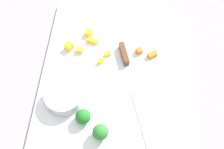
% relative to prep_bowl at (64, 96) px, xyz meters
% --- Properties ---
extents(ground_plane, '(4.00, 4.00, 0.00)m').
position_rel_prep_bowl_xyz_m(ground_plane, '(0.07, -0.12, -0.03)').
color(ground_plane, gray).
extents(cutting_board, '(0.52, 0.38, 0.01)m').
position_rel_prep_bowl_xyz_m(cutting_board, '(0.07, -0.12, -0.02)').
color(cutting_board, white).
rests_on(cutting_board, ground_plane).
extents(prep_bowl, '(0.10, 0.10, 0.03)m').
position_rel_prep_bowl_xyz_m(prep_bowl, '(0.00, 0.00, 0.00)').
color(prep_bowl, '#B7B6BF').
rests_on(prep_bowl, cutting_board).
extents(chef_knife, '(0.30, 0.10, 0.02)m').
position_rel_prep_bowl_xyz_m(chef_knife, '(0.09, -0.16, -0.01)').
color(chef_knife, silver).
rests_on(chef_knife, cutting_board).
extents(carrot_dice_0, '(0.02, 0.02, 0.02)m').
position_rel_prep_bowl_xyz_m(carrot_dice_0, '(0.16, -0.19, -0.01)').
color(carrot_dice_0, orange).
rests_on(carrot_dice_0, cutting_board).
extents(carrot_dice_1, '(0.02, 0.02, 0.01)m').
position_rel_prep_bowl_xyz_m(carrot_dice_1, '(0.14, -0.22, -0.01)').
color(carrot_dice_1, orange).
rests_on(carrot_dice_1, cutting_board).
extents(carrot_dice_2, '(0.02, 0.02, 0.01)m').
position_rel_prep_bowl_xyz_m(carrot_dice_2, '(0.15, -0.23, -0.01)').
color(carrot_dice_2, orange).
rests_on(carrot_dice_2, cutting_board).
extents(pepper_dice_0, '(0.02, 0.02, 0.01)m').
position_rel_prep_bowl_xyz_m(pepper_dice_0, '(0.12, -0.08, -0.01)').
color(pepper_dice_0, yellow).
rests_on(pepper_dice_0, cutting_board).
extents(pepper_dice_1, '(0.02, 0.02, 0.02)m').
position_rel_prep_bowl_xyz_m(pepper_dice_1, '(0.21, -0.04, -0.01)').
color(pepper_dice_1, yellow).
rests_on(pepper_dice_1, cutting_board).
extents(pepper_dice_2, '(0.02, 0.02, 0.01)m').
position_rel_prep_bowl_xyz_m(pepper_dice_2, '(0.19, -0.05, -0.01)').
color(pepper_dice_2, yellow).
rests_on(pepper_dice_2, cutting_board).
extents(pepper_dice_3, '(0.02, 0.02, 0.01)m').
position_rel_prep_bowl_xyz_m(pepper_dice_3, '(0.15, -0.02, -0.01)').
color(pepper_dice_3, yellow).
rests_on(pepper_dice_3, cutting_board).
extents(pepper_dice_4, '(0.03, 0.03, 0.02)m').
position_rel_prep_bowl_xyz_m(pepper_dice_4, '(0.16, 0.01, -0.01)').
color(pepper_dice_4, yellow).
rests_on(pepper_dice_4, cutting_board).
extents(pepper_dice_5, '(0.02, 0.02, 0.01)m').
position_rel_prep_bowl_xyz_m(pepper_dice_5, '(0.18, -0.06, -0.01)').
color(pepper_dice_5, yellow).
rests_on(pepper_dice_5, cutting_board).
extents(pepper_dice_6, '(0.02, 0.02, 0.01)m').
position_rel_prep_bowl_xyz_m(pepper_dice_6, '(0.14, -0.10, -0.01)').
color(pepper_dice_6, yellow).
rests_on(pepper_dice_6, cutting_board).
extents(broccoli_floret_0, '(0.04, 0.04, 0.04)m').
position_rel_prep_bowl_xyz_m(broccoli_floret_0, '(-0.09, -0.10, 0.01)').
color(broccoli_floret_0, '#91B45A').
rests_on(broccoli_floret_0, cutting_board).
extents(broccoli_floret_1, '(0.04, 0.04, 0.04)m').
position_rel_prep_bowl_xyz_m(broccoli_floret_1, '(-0.05, -0.05, 0.00)').
color(broccoli_floret_1, '#8DB454').
rests_on(broccoli_floret_1, cutting_board).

